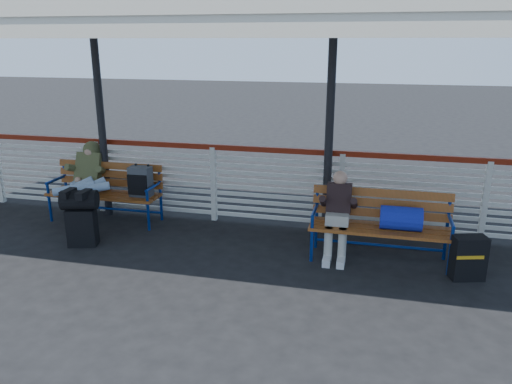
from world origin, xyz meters
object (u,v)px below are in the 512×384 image
(bench_right, at_px, (389,219))
(companion_person, at_px, (338,214))
(bench_left, at_px, (117,185))
(traveler_man, at_px, (84,183))
(luggage_stack, at_px, (81,216))
(suitcase_side, at_px, (468,258))

(bench_right, bearing_deg, companion_person, -178.52)
(bench_left, bearing_deg, companion_person, -9.13)
(bench_right, bearing_deg, traveler_man, 177.44)
(traveler_man, relative_size, companion_person, 1.43)
(luggage_stack, relative_size, companion_person, 0.70)
(traveler_man, relative_size, suitcase_side, 3.00)
(bench_left, relative_size, companion_person, 1.57)
(traveler_man, bearing_deg, companion_person, -3.24)
(bench_left, relative_size, traveler_man, 1.10)
(traveler_man, height_order, companion_person, traveler_man)
(bench_right, height_order, companion_person, companion_person)
(luggage_stack, xyz_separation_m, companion_person, (3.51, 0.47, 0.16))
(bench_right, relative_size, companion_person, 1.57)
(companion_person, distance_m, suitcase_side, 1.66)
(bench_left, height_order, bench_right, bench_left)
(traveler_man, bearing_deg, luggage_stack, -63.30)
(bench_right, xyz_separation_m, suitcase_side, (0.95, -0.31, -0.31))
(luggage_stack, bearing_deg, bench_left, 74.16)
(luggage_stack, height_order, bench_left, bench_left)
(suitcase_side, bearing_deg, bench_right, 145.43)
(luggage_stack, bearing_deg, suitcase_side, -13.46)
(luggage_stack, xyz_separation_m, suitcase_side, (5.11, 0.17, -0.17))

